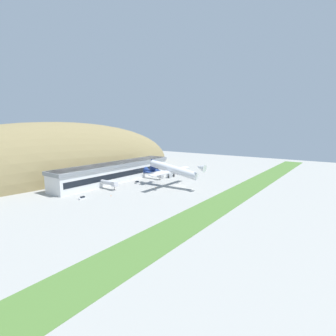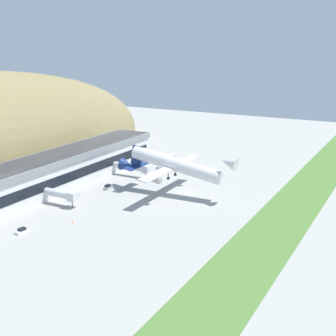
{
  "view_description": "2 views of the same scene",
  "coord_description": "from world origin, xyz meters",
  "px_view_note": "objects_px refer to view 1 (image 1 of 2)",
  "views": [
    {
      "loc": [
        -141.56,
        -91.11,
        39.04
      ],
      "look_at": [
        -4.49,
        7.2,
        11.78
      ],
      "focal_mm": 28.0,
      "sensor_mm": 36.0,
      "label": 1
    },
    {
      "loc": [
        -148.17,
        -71.52,
        53.61
      ],
      "look_at": [
        -6.91,
        4.95,
        10.17
      ],
      "focal_mm": 50.0,
      "sensor_mm": 36.0,
      "label": 2
    }
  ],
  "objects_px": {
    "traffic_cone_1": "(156,187)",
    "box_truck": "(171,176)",
    "jetway_1": "(154,174)",
    "service_car_1": "(137,182)",
    "terminal_building": "(116,171)",
    "jetway_0": "(110,183)",
    "traffic_cone_0": "(111,196)",
    "fuel_truck": "(177,172)",
    "cargo_airplane": "(172,170)",
    "service_car_0": "(82,198)"
  },
  "relations": [
    {
      "from": "traffic_cone_1",
      "to": "box_truck",
      "type": "bearing_deg",
      "value": 19.45
    },
    {
      "from": "jetway_1",
      "to": "service_car_1",
      "type": "distance_m",
      "value": 18.98
    },
    {
      "from": "jetway_1",
      "to": "traffic_cone_1",
      "type": "height_order",
      "value": "jetway_1"
    },
    {
      "from": "terminal_building",
      "to": "jetway_0",
      "type": "relative_size",
      "value": 7.43
    },
    {
      "from": "jetway_1",
      "to": "traffic_cone_0",
      "type": "height_order",
      "value": "jetway_1"
    },
    {
      "from": "service_car_1",
      "to": "jetway_1",
      "type": "bearing_deg",
      "value": 1.37
    },
    {
      "from": "service_car_1",
      "to": "traffic_cone_1",
      "type": "xyz_separation_m",
      "value": [
        -3.1,
        -18.6,
        -0.39
      ]
    },
    {
      "from": "jetway_1",
      "to": "fuel_truck",
      "type": "height_order",
      "value": "jetway_1"
    },
    {
      "from": "cargo_airplane",
      "to": "terminal_building",
      "type": "bearing_deg",
      "value": 101.6
    },
    {
      "from": "fuel_truck",
      "to": "jetway_0",
      "type": "bearing_deg",
      "value": 177.32
    },
    {
      "from": "cargo_airplane",
      "to": "box_truck",
      "type": "relative_size",
      "value": 6.54
    },
    {
      "from": "service_car_0",
      "to": "terminal_building",
      "type": "bearing_deg",
      "value": 24.7
    },
    {
      "from": "box_truck",
      "to": "traffic_cone_0",
      "type": "relative_size",
      "value": 12.34
    },
    {
      "from": "service_car_0",
      "to": "box_truck",
      "type": "xyz_separation_m",
      "value": [
        76.55,
        -4.3,
        0.9
      ]
    },
    {
      "from": "cargo_airplane",
      "to": "traffic_cone_1",
      "type": "xyz_separation_m",
      "value": [
        -9.27,
        6.12,
        -10.79
      ]
    },
    {
      "from": "terminal_building",
      "to": "cargo_airplane",
      "type": "xyz_separation_m",
      "value": [
        8.7,
        -42.36,
        3.69
      ]
    },
    {
      "from": "traffic_cone_1",
      "to": "service_car_0",
      "type": "bearing_deg",
      "value": 159.73
    },
    {
      "from": "jetway_1",
      "to": "cargo_airplane",
      "type": "distance_m",
      "value": 28.98
    },
    {
      "from": "service_car_1",
      "to": "box_truck",
      "type": "bearing_deg",
      "value": -12.9
    },
    {
      "from": "cargo_airplane",
      "to": "jetway_1",
      "type": "bearing_deg",
      "value": 63.58
    },
    {
      "from": "traffic_cone_0",
      "to": "traffic_cone_1",
      "type": "distance_m",
      "value": 31.3
    },
    {
      "from": "cargo_airplane",
      "to": "service_car_0",
      "type": "relative_size",
      "value": 11.67
    },
    {
      "from": "service_car_1",
      "to": "fuel_truck",
      "type": "xyz_separation_m",
      "value": [
        48.46,
        -0.96,
        0.7
      ]
    },
    {
      "from": "jetway_0",
      "to": "service_car_0",
      "type": "bearing_deg",
      "value": -168.34
    },
    {
      "from": "terminal_building",
      "to": "jetway_1",
      "type": "distance_m",
      "value": 27.5
    },
    {
      "from": "jetway_0",
      "to": "box_truck",
      "type": "relative_size",
      "value": 1.87
    },
    {
      "from": "fuel_truck",
      "to": "box_truck",
      "type": "bearing_deg",
      "value": -162.13
    },
    {
      "from": "jetway_1",
      "to": "traffic_cone_0",
      "type": "relative_size",
      "value": 29.28
    },
    {
      "from": "cargo_airplane",
      "to": "box_truck",
      "type": "height_order",
      "value": "cargo_airplane"
    },
    {
      "from": "service_car_1",
      "to": "box_truck",
      "type": "relative_size",
      "value": 0.61
    },
    {
      "from": "service_car_0",
      "to": "traffic_cone_0",
      "type": "bearing_deg",
      "value": -30.81
    },
    {
      "from": "fuel_truck",
      "to": "traffic_cone_1",
      "type": "xyz_separation_m",
      "value": [
        -51.56,
        -17.64,
        -1.09
      ]
    },
    {
      "from": "traffic_cone_1",
      "to": "fuel_truck",
      "type": "bearing_deg",
      "value": 18.89
    },
    {
      "from": "box_truck",
      "to": "fuel_truck",
      "type": "bearing_deg",
      "value": 17.87
    },
    {
      "from": "cargo_airplane",
      "to": "service_car_0",
      "type": "bearing_deg",
      "value": 157.2
    },
    {
      "from": "service_car_1",
      "to": "fuel_truck",
      "type": "height_order",
      "value": "fuel_truck"
    },
    {
      "from": "traffic_cone_0",
      "to": "box_truck",
      "type": "bearing_deg",
      "value": 3.2
    },
    {
      "from": "jetway_0",
      "to": "fuel_truck",
      "type": "xyz_separation_m",
      "value": [
        70.98,
        -3.32,
        -2.62
      ]
    },
    {
      "from": "cargo_airplane",
      "to": "service_car_1",
      "type": "bearing_deg",
      "value": 104.03
    },
    {
      "from": "service_car_1",
      "to": "fuel_truck",
      "type": "relative_size",
      "value": 0.53
    },
    {
      "from": "fuel_truck",
      "to": "traffic_cone_0",
      "type": "distance_m",
      "value": 82.33
    },
    {
      "from": "cargo_airplane",
      "to": "fuel_truck",
      "type": "bearing_deg",
      "value": 29.33
    },
    {
      "from": "traffic_cone_0",
      "to": "jetway_1",
      "type": "bearing_deg",
      "value": 11.82
    },
    {
      "from": "service_car_0",
      "to": "service_car_1",
      "type": "bearing_deg",
      "value": 3.18
    },
    {
      "from": "traffic_cone_1",
      "to": "cargo_airplane",
      "type": "bearing_deg",
      "value": -33.41
    },
    {
      "from": "jetway_1",
      "to": "traffic_cone_0",
      "type": "bearing_deg",
      "value": -168.18
    },
    {
      "from": "terminal_building",
      "to": "traffic_cone_1",
      "type": "xyz_separation_m",
      "value": [
        -0.58,
        -36.24,
        -7.1
      ]
    },
    {
      "from": "jetway_0",
      "to": "traffic_cone_0",
      "type": "distance_m",
      "value": 17.14
    },
    {
      "from": "traffic_cone_0",
      "to": "traffic_cone_1",
      "type": "xyz_separation_m",
      "value": [
        30.21,
        -8.17,
        0.0
      ]
    },
    {
      "from": "service_car_0",
      "to": "fuel_truck",
      "type": "xyz_separation_m",
      "value": [
        94.93,
        1.63,
        0.77
      ]
    }
  ]
}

